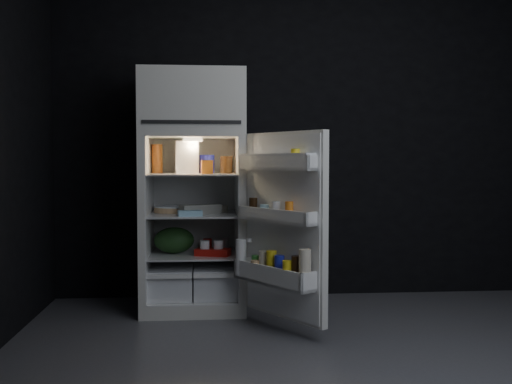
{
  "coord_description": "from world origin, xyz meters",
  "views": [
    {
      "loc": [
        -0.76,
        -3.23,
        1.12
      ],
      "look_at": [
        -0.42,
        1.0,
        0.9
      ],
      "focal_mm": 42.0,
      "sensor_mm": 36.0,
      "label": 1
    }
  ],
  "objects": [
    {
      "name": "egg_carton",
      "position": [
        -0.82,
        1.23,
        0.76
      ],
      "size": [
        0.32,
        0.23,
        0.07
      ],
      "primitive_type": "cube",
      "rotation": [
        0.0,
        0.0,
        0.44
      ],
      "color": "gray",
      "rests_on": "refrigerator"
    },
    {
      "name": "wall_back",
      "position": [
        0.0,
        1.7,
        1.35
      ],
      "size": [
        4.0,
        0.0,
        2.7
      ],
      "primitive_type": "cube",
      "color": "black",
      "rests_on": "ground"
    },
    {
      "name": "flat_package",
      "position": [
        -0.89,
        1.07,
        0.75
      ],
      "size": [
        0.18,
        0.11,
        0.04
      ],
      "primitive_type": "cube",
      "rotation": [
        0.0,
        0.0,
        0.17
      ],
      "color": "#80AFC6",
      "rests_on": "refrigerator"
    },
    {
      "name": "wall_front",
      "position": [
        0.0,
        -1.7,
        1.35
      ],
      "size": [
        4.0,
        0.0,
        2.7
      ],
      "primitive_type": "cube",
      "color": "black",
      "rests_on": "ground"
    },
    {
      "name": "small_can_silver",
      "position": [
        -0.63,
        1.45,
        0.47
      ],
      "size": [
        0.07,
        0.07,
        0.09
      ],
      "primitive_type": "cylinder",
      "rotation": [
        0.0,
        0.0,
        -0.24
      ],
      "color": "white",
      "rests_on": "refrigerator"
    },
    {
      "name": "yogurt_tray",
      "position": [
        -0.73,
        1.15,
        0.45
      ],
      "size": [
        0.27,
        0.2,
        0.05
      ],
      "primitive_type": "cube",
      "rotation": [
        0.0,
        0.0,
        -0.28
      ],
      "color": "#AA150E",
      "rests_on": "refrigerator"
    },
    {
      "name": "amber_bottle",
      "position": [
        -1.14,
        1.36,
        1.14
      ],
      "size": [
        0.1,
        0.1,
        0.22
      ],
      "primitive_type": "cylinder",
      "rotation": [
        0.0,
        0.0,
        -0.16
      ],
      "color": "#B4571C",
      "rests_on": "refrigerator"
    },
    {
      "name": "mayo_jar",
      "position": [
        -0.77,
        1.33,
        1.1
      ],
      "size": [
        0.12,
        0.12,
        0.14
      ],
      "primitive_type": "cylinder",
      "rotation": [
        0.0,
        0.0,
        0.09
      ],
      "color": "#2127B3",
      "rests_on": "refrigerator"
    },
    {
      "name": "refrigerator",
      "position": [
        -0.87,
        1.32,
        0.96
      ],
      "size": [
        0.76,
        0.71,
        1.78
      ],
      "color": "silver",
      "rests_on": "ground"
    },
    {
      "name": "fridge_door",
      "position": [
        -0.29,
        0.63,
        0.68
      ],
      "size": [
        0.56,
        0.71,
        1.22
      ],
      "color": "silver",
      "rests_on": "ground"
    },
    {
      "name": "floor",
      "position": [
        0.0,
        0.0,
        0.0
      ],
      "size": [
        4.0,
        3.4,
        0.0
      ],
      "primitive_type": "cube",
      "color": "#535359",
      "rests_on": "ground"
    },
    {
      "name": "milk_jug",
      "position": [
        -0.92,
        1.3,
        1.15
      ],
      "size": [
        0.18,
        0.18,
        0.24
      ],
      "primitive_type": "cube",
      "rotation": [
        0.0,
        0.0,
        0.07
      ],
      "color": "white",
      "rests_on": "refrigerator"
    },
    {
      "name": "jam_jar",
      "position": [
        -0.62,
        1.3,
        1.09
      ],
      "size": [
        0.11,
        0.11,
        0.13
      ],
      "primitive_type": "cylinder",
      "rotation": [
        0.0,
        0.0,
        0.17
      ],
      "color": "black",
      "rests_on": "refrigerator"
    },
    {
      "name": "pie",
      "position": [
        -1.02,
        1.4,
        0.75
      ],
      "size": [
        0.31,
        0.31,
        0.04
      ],
      "primitive_type": "cylinder",
      "rotation": [
        0.0,
        0.0,
        -0.02
      ],
      "color": "tan",
      "rests_on": "refrigerator"
    },
    {
      "name": "wrapped_pkg",
      "position": [
        -0.68,
        1.41,
        0.75
      ],
      "size": [
        0.14,
        0.12,
        0.05
      ],
      "primitive_type": "cube",
      "rotation": [
        0.0,
        0.0,
        -0.09
      ],
      "color": "beige",
      "rests_on": "refrigerator"
    },
    {
      "name": "produce_bag",
      "position": [
        -1.02,
        1.28,
        0.52
      ],
      "size": [
        0.3,
        0.26,
        0.2
      ],
      "primitive_type": "ellipsoid",
      "rotation": [
        0.0,
        0.0,
        -0.01
      ],
      "color": "#193815",
      "rests_on": "refrigerator"
    },
    {
      "name": "small_can_red",
      "position": [
        -0.77,
        1.42,
        0.47
      ],
      "size": [
        0.09,
        0.09,
        0.09
      ],
      "primitive_type": "cylinder",
      "rotation": [
        0.0,
        0.0,
        -0.36
      ],
      "color": "#AA150E",
      "rests_on": "refrigerator"
    },
    {
      "name": "small_carton",
      "position": [
        -0.77,
        1.14,
        1.08
      ],
      "size": [
        0.09,
        0.07,
        0.1
      ],
      "primitive_type": "cube",
      "rotation": [
        0.0,
        0.0,
        0.12
      ],
      "color": "orange",
      "rests_on": "refrigerator"
    }
  ]
}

